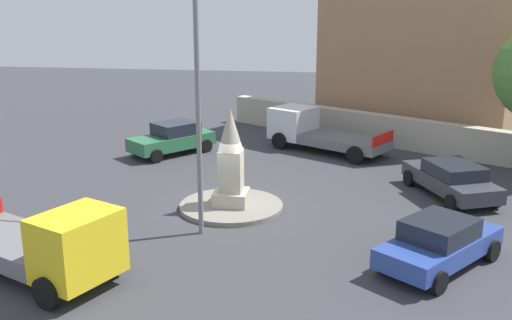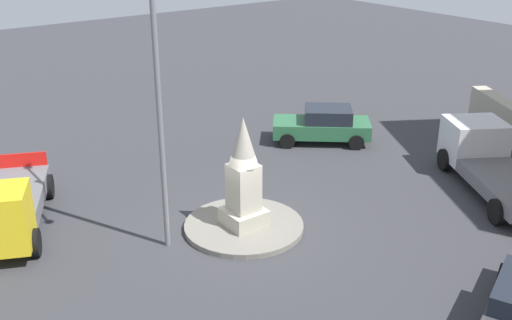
{
  "view_description": "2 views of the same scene",
  "coord_description": "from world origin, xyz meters",
  "px_view_note": "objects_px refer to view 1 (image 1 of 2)",
  "views": [
    {
      "loc": [
        -3.9,
        20.09,
        7.53
      ],
      "look_at": [
        -0.96,
        0.33,
        1.97
      ],
      "focal_mm": 41.78,
      "sensor_mm": 36.0,
      "label": 1
    },
    {
      "loc": [
        -13.75,
        9.7,
        9.33
      ],
      "look_at": [
        0.49,
        -0.84,
        1.97
      ],
      "focal_mm": 42.43,
      "sensor_mm": 36.0,
      "label": 2
    }
  ],
  "objects_px": {
    "car_blue_parked_left": "(440,242)",
    "truck_yellow_waiting": "(47,246)",
    "corner_building": "(434,30)",
    "car_green_far_side": "(173,138)",
    "streetlamp": "(197,73)",
    "monument": "(231,161)",
    "car_dark_grey_approaching": "(451,179)",
    "truck_white_parked_right": "(314,131)"
  },
  "relations": [
    {
      "from": "streetlamp",
      "to": "car_blue_parked_left",
      "type": "xyz_separation_m",
      "value": [
        -7.3,
        1.43,
        -4.5
      ]
    },
    {
      "from": "car_green_far_side",
      "to": "truck_white_parked_right",
      "type": "height_order",
      "value": "truck_white_parked_right"
    },
    {
      "from": "truck_yellow_waiting",
      "to": "monument",
      "type": "bearing_deg",
      "value": -121.91
    },
    {
      "from": "monument",
      "to": "car_blue_parked_left",
      "type": "relative_size",
      "value": 0.81
    },
    {
      "from": "streetlamp",
      "to": "car_green_far_side",
      "type": "distance_m",
      "value": 11.28
    },
    {
      "from": "corner_building",
      "to": "car_blue_parked_left",
      "type": "bearing_deg",
      "value": 83.92
    },
    {
      "from": "monument",
      "to": "car_dark_grey_approaching",
      "type": "bearing_deg",
      "value": -162.42
    },
    {
      "from": "streetlamp",
      "to": "car_blue_parked_left",
      "type": "distance_m",
      "value": 8.69
    },
    {
      "from": "monument",
      "to": "streetlamp",
      "type": "relative_size",
      "value": 0.41
    },
    {
      "from": "truck_yellow_waiting",
      "to": "truck_white_parked_right",
      "type": "distance_m",
      "value": 16.62
    },
    {
      "from": "streetlamp",
      "to": "car_green_far_side",
      "type": "bearing_deg",
      "value": -68.84
    },
    {
      "from": "car_blue_parked_left",
      "to": "streetlamp",
      "type": "bearing_deg",
      "value": -11.07
    },
    {
      "from": "streetlamp",
      "to": "corner_building",
      "type": "distance_m",
      "value": 19.82
    },
    {
      "from": "car_blue_parked_left",
      "to": "monument",
      "type": "bearing_deg",
      "value": -29.68
    },
    {
      "from": "monument",
      "to": "car_dark_grey_approaching",
      "type": "distance_m",
      "value": 8.58
    },
    {
      "from": "car_green_far_side",
      "to": "truck_yellow_waiting",
      "type": "xyz_separation_m",
      "value": [
        -0.39,
        13.46,
        0.2
      ]
    },
    {
      "from": "monument",
      "to": "corner_building",
      "type": "xyz_separation_m",
      "value": [
        -8.78,
        -15.07,
        3.78
      ]
    },
    {
      "from": "streetlamp",
      "to": "truck_yellow_waiting",
      "type": "distance_m",
      "value": 6.62
    },
    {
      "from": "car_blue_parked_left",
      "to": "truck_yellow_waiting",
      "type": "relative_size",
      "value": 0.75
    },
    {
      "from": "car_dark_grey_approaching",
      "to": "streetlamp",
      "type": "bearing_deg",
      "value": 30.02
    },
    {
      "from": "car_dark_grey_approaching",
      "to": "truck_yellow_waiting",
      "type": "bearing_deg",
      "value": 36.28
    },
    {
      "from": "car_dark_grey_approaching",
      "to": "truck_yellow_waiting",
      "type": "distance_m",
      "value": 14.88
    },
    {
      "from": "truck_yellow_waiting",
      "to": "corner_building",
      "type": "xyz_separation_m",
      "value": [
        -12.66,
        -21.3,
        4.61
      ]
    },
    {
      "from": "car_blue_parked_left",
      "to": "corner_building",
      "type": "distance_m",
      "value": 19.64
    },
    {
      "from": "truck_yellow_waiting",
      "to": "corner_building",
      "type": "relative_size",
      "value": 0.52
    },
    {
      "from": "streetlamp",
      "to": "truck_yellow_waiting",
      "type": "xyz_separation_m",
      "value": [
        3.35,
        3.81,
        -4.26
      ]
    },
    {
      "from": "car_green_far_side",
      "to": "car_blue_parked_left",
      "type": "xyz_separation_m",
      "value": [
        -11.04,
        11.09,
        -0.04
      ]
    },
    {
      "from": "car_green_far_side",
      "to": "car_blue_parked_left",
      "type": "distance_m",
      "value": 15.64
    },
    {
      "from": "corner_building",
      "to": "monument",
      "type": "bearing_deg",
      "value": 59.78
    },
    {
      "from": "corner_building",
      "to": "truck_white_parked_right",
      "type": "bearing_deg",
      "value": 43.41
    },
    {
      "from": "car_blue_parked_left",
      "to": "car_dark_grey_approaching",
      "type": "bearing_deg",
      "value": -101.85
    },
    {
      "from": "car_green_far_side",
      "to": "corner_building",
      "type": "height_order",
      "value": "corner_building"
    },
    {
      "from": "truck_white_parked_right",
      "to": "car_dark_grey_approaching",
      "type": "bearing_deg",
      "value": 130.61
    },
    {
      "from": "truck_white_parked_right",
      "to": "corner_building",
      "type": "bearing_deg",
      "value": -136.59
    },
    {
      "from": "car_blue_parked_left",
      "to": "truck_yellow_waiting",
      "type": "bearing_deg",
      "value": 12.59
    },
    {
      "from": "truck_white_parked_right",
      "to": "car_blue_parked_left",
      "type": "bearing_deg",
      "value": 108.22
    },
    {
      "from": "streetlamp",
      "to": "monument",
      "type": "bearing_deg",
      "value": -102.43
    },
    {
      "from": "monument",
      "to": "car_green_far_side",
      "type": "bearing_deg",
      "value": -59.42
    },
    {
      "from": "car_green_far_side",
      "to": "corner_building",
      "type": "distance_m",
      "value": 15.97
    },
    {
      "from": "truck_yellow_waiting",
      "to": "truck_white_parked_right",
      "type": "xyz_separation_m",
      "value": [
        -6.37,
        -15.35,
        -0.04
      ]
    },
    {
      "from": "truck_white_parked_right",
      "to": "streetlamp",
      "type": "bearing_deg",
      "value": 75.31
    },
    {
      "from": "car_blue_parked_left",
      "to": "truck_yellow_waiting",
      "type": "height_order",
      "value": "truck_yellow_waiting"
    }
  ]
}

